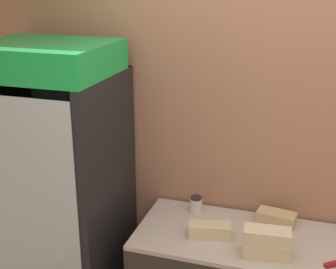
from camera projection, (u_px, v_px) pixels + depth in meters
name	position (u px, v px, depth m)	size (l,w,h in m)	color
wall_back	(296.00, 142.00, 2.77)	(5.20, 0.10, 2.70)	#AD7A5B
beverage_cooler	(62.00, 180.00, 2.95)	(0.76, 0.71, 1.94)	black
sandwich_stack_bottom	(266.00, 249.00, 2.48)	(0.26, 0.15, 0.08)	beige
sandwich_stack_middle	(267.00, 236.00, 2.46)	(0.25, 0.14, 0.08)	beige
sandwich_flat_left	(276.00, 218.00, 2.80)	(0.24, 0.15, 0.08)	tan
sandwich_flat_right	(210.00, 230.00, 2.66)	(0.25, 0.15, 0.08)	beige
condiment_jar	(196.00, 204.00, 2.93)	(0.08, 0.08, 0.11)	silver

